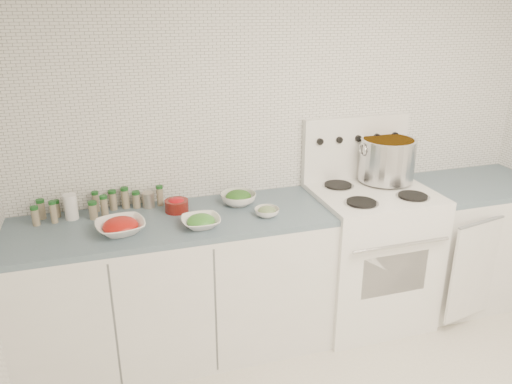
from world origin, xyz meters
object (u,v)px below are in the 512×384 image
Objects in this scene: stove at (368,251)px; bowl_tomato at (120,226)px; stock_pot at (387,158)px; bowl_snowpea at (201,221)px.

stove is 1.66m from bowl_tomato.
bowl_snowpea is (-1.33, -0.28, -0.17)m from stock_pot.
bowl_snowpea is at bearing -173.17° from stove.
stove is at bearing 3.10° from bowl_tomato.
bowl_snowpea is at bearing -6.95° from bowl_tomato.
stock_pot reaches higher than bowl_snowpea.
stove is 4.57× the size of bowl_tomato.
stock_pot is at bearing 11.89° from bowl_snowpea.
stove reaches higher than stock_pot.
bowl_tomato is at bearing 173.05° from bowl_snowpea.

